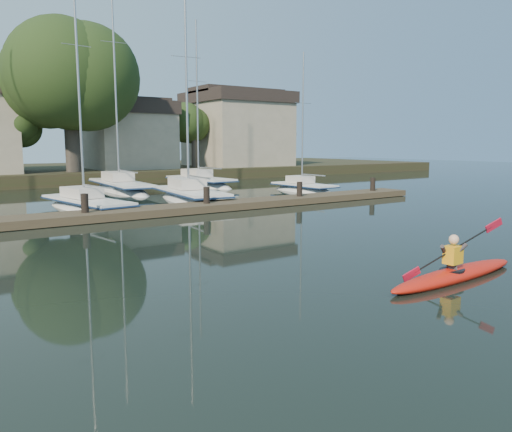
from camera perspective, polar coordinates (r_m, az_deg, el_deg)
ground at (r=12.42m, az=13.92°, el=-7.60°), size 160.00×160.00×0.00m
kayak at (r=13.38m, az=21.80°, el=-5.94°), size 5.05×0.96×1.61m
dock at (r=23.87m, az=-11.97°, el=0.54°), size 34.00×2.00×1.80m
sailboat_2 at (r=26.88m, az=-18.76°, el=0.32°), size 3.32×8.65×13.97m
sailboat_3 at (r=29.50m, az=-7.52°, el=1.29°), size 3.32×9.06×14.28m
sailboat_4 at (r=35.33m, az=5.44°, el=2.53°), size 2.08×6.34×10.69m
sailboat_6 at (r=36.80m, az=-15.19°, el=2.46°), size 2.86×11.15×17.56m
sailboat_7 at (r=40.13m, az=-6.39°, el=3.15°), size 2.88×8.92×14.17m
shore at (r=49.33m, az=-22.20°, el=7.54°), size 90.00×25.25×12.75m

